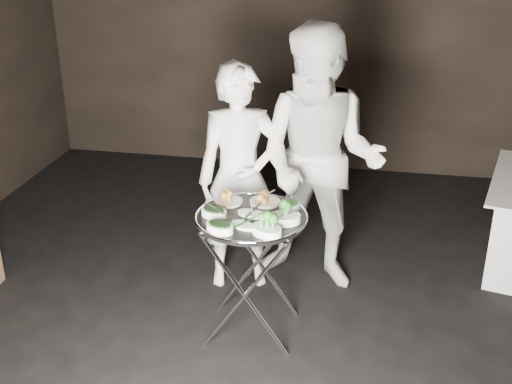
% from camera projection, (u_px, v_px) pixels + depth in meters
% --- Properties ---
extents(floor, '(6.00, 7.00, 0.05)m').
position_uv_depth(floor, '(271.00, 378.00, 3.89)').
color(floor, black).
rests_on(floor, ground).
extents(wall_back, '(6.00, 0.05, 3.00)m').
position_uv_depth(wall_back, '(332.00, 27.00, 6.44)').
color(wall_back, black).
rests_on(wall_back, floor).
extents(tray_stand, '(0.57, 0.48, 0.84)m').
position_uv_depth(tray_stand, '(252.00, 270.00, 4.11)').
color(tray_stand, silver).
rests_on(tray_stand, floor).
extents(serving_tray, '(0.70, 0.70, 0.04)m').
position_uv_depth(serving_tray, '(251.00, 217.00, 3.96)').
color(serving_tray, black).
rests_on(serving_tray, tray_stand).
extents(potato_plate_a, '(0.18, 0.18, 0.07)m').
position_uv_depth(potato_plate_a, '(229.00, 199.00, 4.12)').
color(potato_plate_a, beige).
rests_on(potato_plate_a, serving_tray).
extents(potato_plate_b, '(0.20, 0.20, 0.07)m').
position_uv_depth(potato_plate_b, '(265.00, 199.00, 4.11)').
color(potato_plate_b, beige).
rests_on(potato_plate_b, serving_tray).
extents(greens_bowl, '(0.13, 0.13, 0.08)m').
position_uv_depth(greens_bowl, '(290.00, 205.00, 4.02)').
color(greens_bowl, white).
rests_on(greens_bowl, serving_tray).
extents(asparagus_plate_a, '(0.20, 0.14, 0.04)m').
position_uv_depth(asparagus_plate_a, '(252.00, 213.00, 3.95)').
color(asparagus_plate_a, white).
rests_on(asparagus_plate_a, serving_tray).
extents(asparagus_plate_b, '(0.19, 0.16, 0.03)m').
position_uv_depth(asparagus_plate_b, '(243.00, 224.00, 3.81)').
color(asparagus_plate_b, white).
rests_on(asparagus_plate_b, serving_tray).
extents(spinach_bowl_a, '(0.20, 0.16, 0.07)m').
position_uv_depth(spinach_bowl_a, '(214.00, 212.00, 3.93)').
color(spinach_bowl_a, white).
rests_on(spinach_bowl_a, serving_tray).
extents(spinach_bowl_b, '(0.21, 0.17, 0.07)m').
position_uv_depth(spinach_bowl_b, '(220.00, 226.00, 3.75)').
color(spinach_bowl_b, white).
rests_on(spinach_bowl_b, serving_tray).
extents(broccoli_bowl_a, '(0.23, 0.20, 0.08)m').
position_uv_depth(broccoli_bowl_a, '(285.00, 217.00, 3.86)').
color(broccoli_bowl_a, white).
rests_on(broccoli_bowl_a, serving_tray).
extents(broccoli_bowl_b, '(0.23, 0.20, 0.08)m').
position_uv_depth(broccoli_bowl_b, '(267.00, 229.00, 3.72)').
color(broccoli_bowl_b, white).
rests_on(broccoli_bowl_b, serving_tray).
extents(serving_utensils, '(0.59, 0.43, 0.01)m').
position_uv_depth(serving_utensils, '(256.00, 204.00, 3.99)').
color(serving_utensils, silver).
rests_on(serving_utensils, serving_tray).
extents(waiter_left, '(0.69, 0.55, 1.66)m').
position_uv_depth(waiter_left, '(240.00, 178.00, 4.56)').
color(waiter_left, white).
rests_on(waiter_left, floor).
extents(waiter_right, '(1.04, 0.86, 1.92)m').
position_uv_depth(waiter_right, '(320.00, 162.00, 4.50)').
color(waiter_right, white).
rests_on(waiter_right, floor).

